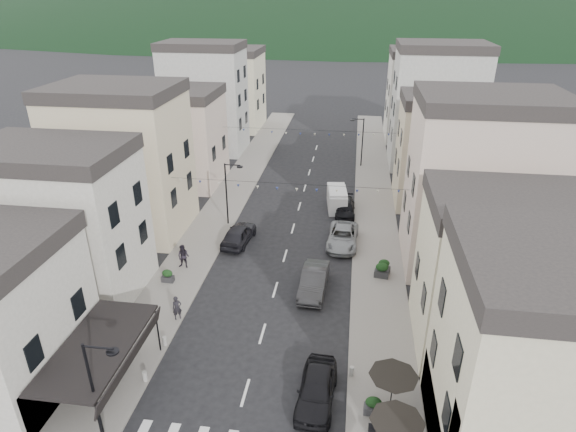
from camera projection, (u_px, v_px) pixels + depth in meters
name	position (u px, v px, depth m)	size (l,w,h in m)	color
sidewalk_left	(230.00, 198.00, 50.40)	(4.00, 76.00, 0.12)	slate
sidewalk_right	(374.00, 206.00, 48.51)	(4.00, 76.00, 0.12)	slate
hill_backdrop	(352.00, 25.00, 289.19)	(640.00, 360.00, 70.00)	black
bistro_building	(563.00, 377.00, 20.47)	(10.00, 8.00, 10.00)	beige
boutique_awning	(102.00, 348.00, 24.91)	(3.77, 7.50, 3.28)	black
buildings_row_left	(179.00, 125.00, 53.83)	(10.20, 54.16, 14.00)	#B4B1A5
buildings_row_right	(447.00, 136.00, 49.05)	(10.20, 54.16, 14.50)	beige
cafe_terrace	(397.00, 426.00, 21.39)	(2.50, 8.10, 2.53)	black
streetlamp_left_near	(97.00, 385.00, 21.80)	(1.70, 0.56, 6.00)	black
streetlamp_left_far	(229.00, 188.00, 43.26)	(1.70, 0.56, 6.00)	black
streetlamp_right_far	(360.00, 137.00, 57.90)	(1.70, 0.56, 6.00)	black
bollards	(243.00, 394.00, 25.60)	(11.66, 10.26, 0.60)	gray
bunting_near	(287.00, 188.00, 38.11)	(19.00, 0.28, 0.62)	black
bunting_far	(307.00, 133.00, 52.42)	(19.00, 0.28, 0.62)	black
parked_car_a	(317.00, 389.00, 25.39)	(1.92, 4.78, 1.63)	black
parked_car_b	(314.00, 281.00, 34.72)	(1.77, 5.07, 1.67)	#2F2E31
parked_car_c	(343.00, 237.00, 41.04)	(2.50, 5.43, 1.51)	gray
parked_car_d	(345.00, 208.00, 46.64)	(1.88, 4.63, 1.34)	black
parked_car_e	(239.00, 234.00, 41.31)	(1.98, 4.92, 1.67)	black
delivery_van	(337.00, 198.00, 47.85)	(2.26, 4.63, 2.13)	silver
pedestrian_a	(177.00, 308.00, 31.56)	(0.62, 0.41, 1.70)	black
pedestrian_b	(183.00, 256.00, 37.36)	(0.95, 0.74, 1.94)	black
planter_la	(115.00, 348.00, 28.57)	(1.04, 0.74, 1.05)	#2E2E31
planter_lb	(168.00, 276.00, 35.75)	(0.90, 0.51, 1.00)	#29282B
planter_ra	(373.00, 406.00, 24.60)	(0.96, 0.55, 1.06)	#323235
planter_rb	(384.00, 266.00, 36.96)	(1.08, 0.81, 1.07)	#2C2C2F
planter_rc	(382.00, 270.00, 36.29)	(1.15, 0.75, 1.20)	#28292B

